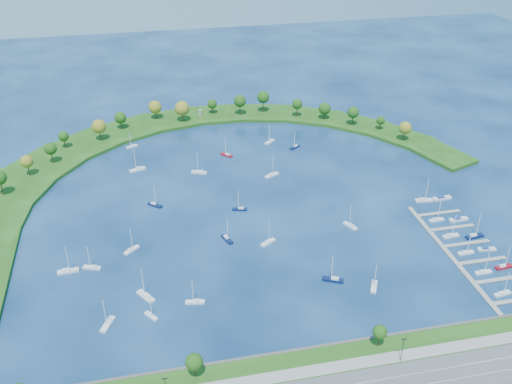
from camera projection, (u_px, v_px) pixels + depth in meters
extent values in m
plane|color=#071D41|center=(248.00, 205.00, 292.46)|extent=(700.00, 700.00, 0.00)
cube|color=#474442|center=(306.00, 350.00, 205.30)|extent=(420.00, 1.20, 1.80)
cube|color=gray|center=(315.00, 370.00, 196.03)|extent=(420.00, 5.00, 0.12)
cylinder|color=#382314|center=(195.00, 371.00, 192.51)|extent=(0.56, 0.56, 5.25)
sphere|color=#214110|center=(194.00, 363.00, 190.59)|extent=(6.00, 6.00, 6.00)
cylinder|color=#382314|center=(379.00, 341.00, 204.31)|extent=(0.56, 0.56, 5.60)
sphere|color=#214110|center=(380.00, 332.00, 202.39)|extent=(5.20, 5.20, 5.20)
cylinder|color=black|center=(402.00, 350.00, 197.35)|extent=(0.24, 0.24, 10.00)
cube|color=#184713|center=(10.00, 192.00, 302.01)|extent=(50.23, 54.30, 2.00)
cube|color=#184713|center=(45.00, 165.00, 327.56)|extent=(54.07, 56.09, 2.00)
cube|color=#184713|center=(85.00, 145.00, 350.56)|extent=(55.20, 54.07, 2.00)
cube|color=#184713|center=(127.00, 130.00, 369.68)|extent=(53.65, 48.47, 2.00)
cube|color=#184713|center=(171.00, 120.00, 383.81)|extent=(49.62, 39.75, 2.00)
cube|color=#184713|center=(216.00, 115.00, 392.13)|extent=(44.32, 29.96, 2.00)
cube|color=#184713|center=(262.00, 113.00, 394.17)|extent=(49.49, 38.05, 2.00)
cube|color=#184713|center=(307.00, 116.00, 389.80)|extent=(51.13, 44.12, 2.00)
cube|color=#184713|center=(352.00, 123.00, 379.28)|extent=(49.19, 47.96, 2.00)
cube|color=#184713|center=(395.00, 135.00, 363.21)|extent=(43.90, 49.49, 2.00)
cube|color=#184713|center=(436.00, 152.00, 342.53)|extent=(35.67, 48.74, 2.00)
cylinder|color=#382314|center=(2.00, 188.00, 294.69)|extent=(0.56, 0.56, 8.62)
cylinder|color=#382314|center=(29.00, 170.00, 313.23)|extent=(0.56, 0.56, 7.25)
sphere|color=olive|center=(27.00, 161.00, 310.73)|extent=(6.83, 6.83, 6.83)
cylinder|color=#382314|center=(52.00, 157.00, 326.08)|extent=(0.56, 0.56, 7.62)
sphere|color=#214110|center=(50.00, 149.00, 323.48)|extent=(6.98, 6.98, 6.98)
cylinder|color=#382314|center=(65.00, 143.00, 343.43)|extent=(0.56, 0.56, 6.24)
sphere|color=#214110|center=(63.00, 136.00, 341.25)|extent=(6.14, 6.14, 6.14)
cylinder|color=#382314|center=(100.00, 135.00, 352.34)|extent=(0.56, 0.56, 7.44)
sphere|color=olive|center=(99.00, 126.00, 349.61)|extent=(8.59, 8.59, 8.59)
cylinder|color=#382314|center=(121.00, 124.00, 367.97)|extent=(0.56, 0.56, 5.92)
sphere|color=#214110|center=(120.00, 118.00, 365.72)|extent=(7.59, 7.59, 7.59)
cylinder|color=#382314|center=(156.00, 114.00, 381.67)|extent=(0.56, 0.56, 6.52)
sphere|color=olive|center=(155.00, 107.00, 379.18)|extent=(8.54, 8.54, 8.54)
cylinder|color=#382314|center=(183.00, 116.00, 378.05)|extent=(0.56, 0.56, 7.00)
sphere|color=olive|center=(182.00, 108.00, 375.34)|extent=(9.55, 9.55, 9.55)
cylinder|color=#382314|center=(212.00, 110.00, 389.54)|extent=(0.56, 0.56, 5.64)
sphere|color=#214110|center=(212.00, 104.00, 387.48)|extent=(6.43, 6.43, 6.43)
cylinder|color=#382314|center=(240.00, 109.00, 387.18)|extent=(0.56, 0.56, 8.10)
sphere|color=#214110|center=(240.00, 101.00, 384.34)|extent=(8.12, 8.12, 8.12)
cylinder|color=#382314|center=(263.00, 106.00, 391.00)|extent=(0.56, 0.56, 9.03)
sphere|color=#214110|center=(263.00, 97.00, 387.92)|extent=(8.17, 8.17, 8.17)
cylinder|color=#382314|center=(297.00, 111.00, 384.45)|extent=(0.56, 0.56, 7.54)
sphere|color=#214110|center=(297.00, 104.00, 381.88)|extent=(6.81, 6.81, 6.81)
cylinder|color=#382314|center=(324.00, 115.00, 381.81)|extent=(0.56, 0.56, 5.58)
sphere|color=#214110|center=(325.00, 109.00, 379.62)|extent=(7.93, 7.93, 7.93)
cylinder|color=#382314|center=(352.00, 120.00, 372.23)|extent=(0.56, 0.56, 7.34)
sphere|color=#214110|center=(353.00, 112.00, 369.64)|extent=(7.52, 7.52, 7.52)
cylinder|color=#382314|center=(380.00, 126.00, 366.76)|extent=(0.56, 0.56, 5.24)
sphere|color=#214110|center=(381.00, 120.00, 364.91)|extent=(5.41, 5.41, 5.41)
cylinder|color=#382314|center=(404.00, 135.00, 352.42)|extent=(0.56, 0.56, 6.76)
sphere|color=olive|center=(405.00, 128.00, 349.96)|extent=(7.67, 7.67, 7.67)
cylinder|color=gray|center=(200.00, 113.00, 386.08)|extent=(2.20, 2.20, 4.02)
cylinder|color=gray|center=(200.00, 110.00, 385.00)|extent=(2.60, 2.60, 0.30)
cube|color=gray|center=(450.00, 255.00, 254.94)|extent=(2.20, 82.00, 0.40)
cube|color=gray|center=(500.00, 279.00, 240.41)|extent=(22.00, 2.00, 0.40)
cube|color=gray|center=(483.00, 260.00, 251.57)|extent=(22.00, 2.00, 0.40)
cylinder|color=#382314|center=(506.00, 257.00, 253.44)|extent=(0.36, 0.36, 1.60)
cube|color=gray|center=(467.00, 243.00, 262.74)|extent=(22.00, 2.00, 0.40)
cylinder|color=#382314|center=(489.00, 240.00, 264.61)|extent=(0.36, 0.36, 1.60)
cube|color=gray|center=(453.00, 227.00, 273.91)|extent=(22.00, 2.00, 0.40)
cylinder|color=#382314|center=(474.00, 224.00, 275.77)|extent=(0.36, 0.36, 1.60)
cube|color=gray|center=(439.00, 213.00, 285.07)|extent=(22.00, 2.00, 0.40)
cylinder|color=#382314|center=(460.00, 210.00, 286.94)|extent=(0.36, 0.36, 1.60)
cube|color=#0A1740|center=(240.00, 209.00, 287.87)|extent=(7.61, 3.93, 0.88)
cube|color=silver|center=(241.00, 208.00, 287.46)|extent=(2.85, 2.07, 0.62)
cylinder|color=silver|center=(238.00, 200.00, 285.21)|extent=(0.32, 0.32, 9.89)
cube|color=#0A1740|center=(295.00, 147.00, 349.31)|extent=(7.20, 5.96, 0.88)
cube|color=silver|center=(296.00, 146.00, 349.41)|extent=(2.94, 2.67, 0.62)
cylinder|color=silver|center=(295.00, 139.00, 346.22)|extent=(0.32, 0.32, 9.95)
cube|color=silver|center=(132.00, 250.00, 257.92)|extent=(7.41, 6.85, 0.95)
cube|color=silver|center=(130.00, 250.00, 256.97)|extent=(3.10, 2.98, 0.66)
cylinder|color=silver|center=(131.00, 239.00, 255.45)|extent=(0.32, 0.32, 10.66)
cube|color=silver|center=(92.00, 268.00, 246.94)|extent=(7.97, 4.73, 0.92)
cube|color=silver|center=(93.00, 266.00, 246.45)|extent=(3.06, 2.36, 0.65)
cylinder|color=silver|center=(89.00, 257.00, 244.18)|extent=(0.32, 0.32, 10.40)
cube|color=#0A1740|center=(227.00, 239.00, 265.26)|extent=(4.79, 8.24, 0.96)
cube|color=silver|center=(226.00, 237.00, 265.44)|extent=(2.41, 3.15, 0.67)
cylinder|color=silver|center=(227.00, 229.00, 261.86)|extent=(0.32, 0.32, 10.74)
cube|color=silver|center=(195.00, 302.00, 227.91)|extent=(7.80, 3.41, 0.91)
cube|color=silver|center=(197.00, 301.00, 227.55)|extent=(2.86, 1.92, 0.63)
cylinder|color=silver|center=(193.00, 291.00, 225.11)|extent=(0.32, 0.32, 10.19)
cube|color=silver|center=(199.00, 172.00, 321.34)|extent=(8.89, 5.75, 1.04)
cube|color=silver|center=(201.00, 171.00, 320.75)|extent=(3.46, 2.79, 0.73)
cylinder|color=silver|center=(197.00, 162.00, 318.28)|extent=(0.32, 0.32, 11.69)
cube|color=silver|center=(374.00, 287.00, 236.05)|extent=(5.57, 8.08, 0.95)
cube|color=silver|center=(374.00, 284.00, 236.31)|extent=(2.64, 3.18, 0.67)
cylinder|color=silver|center=(375.00, 276.00, 232.59)|extent=(0.32, 0.32, 10.71)
cube|color=silver|center=(350.00, 226.00, 274.87)|extent=(5.34, 8.12, 0.95)
cube|color=silver|center=(352.00, 225.00, 273.92)|extent=(2.57, 3.17, 0.67)
cylinder|color=silver|center=(350.00, 215.00, 272.39)|extent=(0.32, 0.32, 10.69)
cube|color=silver|center=(146.00, 296.00, 230.65)|extent=(7.35, 9.28, 1.13)
cube|color=silver|center=(147.00, 296.00, 229.60)|extent=(3.34, 3.75, 0.79)
cylinder|color=silver|center=(143.00, 282.00, 227.65)|extent=(0.32, 0.32, 12.66)
cube|color=silver|center=(137.00, 170.00, 324.06)|extent=(9.50, 5.23, 1.10)
cube|color=silver|center=(139.00, 168.00, 323.99)|extent=(3.60, 2.68, 0.77)
cylinder|color=silver|center=(135.00, 159.00, 320.38)|extent=(0.32, 0.32, 12.36)
cube|color=#0A1740|center=(155.00, 205.00, 291.25)|extent=(7.39, 6.78, 0.94)
cube|color=silver|center=(154.00, 203.00, 291.17)|extent=(3.09, 2.96, 0.66)
cylinder|color=silver|center=(155.00, 196.00, 288.10)|extent=(0.32, 0.32, 10.60)
cube|color=silver|center=(272.00, 175.00, 318.44)|extent=(8.81, 6.20, 1.04)
cube|color=silver|center=(271.00, 174.00, 317.51)|extent=(3.48, 2.92, 0.73)
cylinder|color=silver|center=(273.00, 165.00, 315.63)|extent=(0.32, 0.32, 11.71)
cube|color=#0A1740|center=(333.00, 280.00, 239.79)|extent=(8.90, 6.10, 1.05)
cube|color=silver|center=(335.00, 278.00, 239.15)|extent=(3.50, 2.90, 0.73)
cylinder|color=silver|center=(332.00, 267.00, 236.73)|extent=(0.32, 0.32, 11.79)
cube|color=silver|center=(68.00, 271.00, 244.75)|extent=(9.02, 3.18, 1.06)
cube|color=silver|center=(66.00, 270.00, 244.07)|extent=(3.23, 1.98, 0.74)
cylinder|color=silver|center=(67.00, 258.00, 241.66)|extent=(0.32, 0.32, 11.95)
cube|color=silver|center=(108.00, 324.00, 217.01)|extent=(5.88, 8.72, 1.02)
cube|color=silver|center=(109.00, 321.00, 217.30)|extent=(2.81, 3.42, 0.72)
cylinder|color=silver|center=(105.00, 313.00, 213.30)|extent=(0.32, 0.32, 11.52)
cube|color=maroon|center=(227.00, 155.00, 340.10)|extent=(6.86, 7.00, 0.92)
cube|color=silver|center=(228.00, 154.00, 339.34)|extent=(2.94, 2.97, 0.64)
cylinder|color=silver|center=(225.00, 146.00, 337.58)|extent=(0.32, 0.32, 10.34)
cube|color=silver|center=(132.00, 147.00, 350.10)|extent=(7.26, 4.52, 0.84)
cube|color=silver|center=(133.00, 145.00, 350.08)|extent=(2.80, 2.22, 0.59)
cylinder|color=silver|center=(130.00, 139.00, 347.23)|extent=(0.32, 0.32, 9.50)
cube|color=silver|center=(151.00, 316.00, 221.04)|extent=(5.20, 6.32, 0.77)
cube|color=silver|center=(150.00, 314.00, 221.09)|extent=(2.34, 2.58, 0.54)
cylinder|color=silver|center=(151.00, 307.00, 218.36)|extent=(0.32, 0.32, 8.72)
cube|color=silver|center=(270.00, 142.00, 355.77)|extent=(7.55, 6.81, 0.96)
cube|color=silver|center=(271.00, 140.00, 355.91)|extent=(3.14, 2.98, 0.67)
cylinder|color=silver|center=(269.00, 133.00, 352.41)|extent=(0.32, 0.32, 10.75)
cube|color=silver|center=(268.00, 243.00, 263.04)|extent=(7.79, 6.04, 0.94)
cube|color=silver|center=(267.00, 242.00, 262.17)|extent=(3.14, 2.76, 0.66)
cylinder|color=silver|center=(269.00, 231.00, 260.54)|extent=(0.32, 0.32, 10.57)
cube|color=silver|center=(502.00, 294.00, 232.21)|extent=(7.62, 3.17, 0.89)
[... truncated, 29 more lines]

